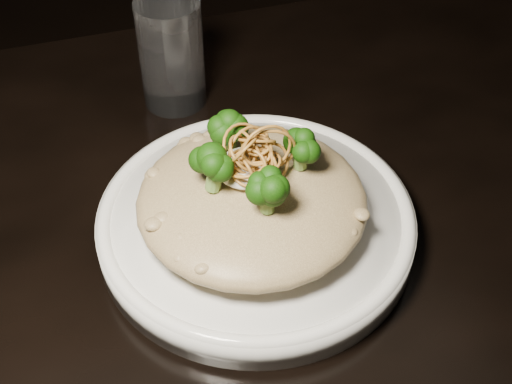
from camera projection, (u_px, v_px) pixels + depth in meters
table at (252, 310)px, 0.69m from camera, size 1.10×0.80×0.75m
plate at (256, 225)px, 0.63m from camera, size 0.28×0.28×0.03m
risotto at (252, 201)px, 0.60m from camera, size 0.20×0.20×0.04m
broccoli at (254, 154)px, 0.58m from camera, size 0.13×0.13×0.05m
cheese at (247, 168)px, 0.59m from camera, size 0.05×0.05×0.01m
shallots at (254, 146)px, 0.57m from camera, size 0.06×0.06×0.04m
drinking_glass at (171, 54)px, 0.75m from camera, size 0.09×0.09×0.12m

